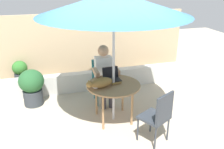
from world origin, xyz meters
name	(u,v)px	position (x,y,z in m)	size (l,w,h in m)	color
ground_plane	(113,119)	(0.00, 0.00, 0.00)	(14.00, 14.00, 0.00)	#BCAD93
fence_back	(90,46)	(0.00, 2.12, 0.83)	(4.93, 0.08, 1.67)	tan
planter_wall_low	(97,80)	(0.00, 1.40, 0.22)	(4.44, 0.20, 0.43)	beige
patio_table	(114,88)	(0.00, 0.00, 0.64)	(0.95, 0.95, 0.71)	#9E754C
patio_umbrella	(114,3)	(0.00, 0.00, 2.08)	(2.44, 2.44, 2.27)	#B7B7BC
chair_occupied	(102,77)	(0.00, 0.82, 0.52)	(0.40, 0.40, 0.89)	#1E606B
chair_empty	(159,114)	(0.47, -0.85, 0.52)	(0.54, 0.54, 0.89)	#33383F
person_seated	(104,72)	(0.00, 0.66, 0.69)	(0.48, 0.48, 1.23)	white
laptop	(111,76)	(0.03, 0.25, 0.77)	(0.31, 0.27, 0.21)	black
cat	(100,83)	(-0.25, -0.06, 0.79)	(0.65, 0.28, 0.17)	olive
potted_plant_near_fence	(21,73)	(-1.70, 1.93, 0.36)	(0.34, 0.34, 0.66)	#33383D
potted_plant_by_chair	(32,86)	(-1.43, 1.01, 0.42)	(0.50, 0.50, 0.76)	#33383D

